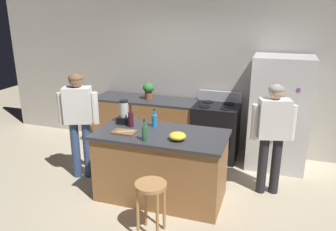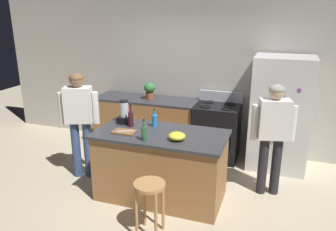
{
  "view_description": "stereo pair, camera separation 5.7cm",
  "coord_description": "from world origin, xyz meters",
  "px_view_note": "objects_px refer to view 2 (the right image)",
  "views": [
    {
      "loc": [
        1.38,
        -3.85,
        2.5
      ],
      "look_at": [
        0.0,
        0.3,
        1.09
      ],
      "focal_mm": 35.61,
      "sensor_mm": 36.0,
      "label": 1
    },
    {
      "loc": [
        1.43,
        -3.83,
        2.5
      ],
      "look_at": [
        0.0,
        0.3,
        1.09
      ],
      "focal_mm": 35.61,
      "sensor_mm": 36.0,
      "label": 2
    }
  ],
  "objects_px": {
    "bar_stool": "(150,195)",
    "bottle_olive_oil": "(144,133)",
    "blender_appliance": "(124,114)",
    "mixing_bowl": "(177,136)",
    "potted_plant": "(150,90)",
    "bottle_wine": "(131,118)",
    "bottle_soda": "(154,120)",
    "refrigerator": "(280,114)",
    "kitchen_island": "(161,165)",
    "stove_range": "(216,131)",
    "person_by_sink_right": "(273,130)",
    "cutting_board": "(124,132)",
    "chef_knife": "(125,131)",
    "person_by_island_left": "(79,116)"
  },
  "relations": [
    {
      "from": "cutting_board",
      "to": "bottle_wine",
      "type": "bearing_deg",
      "value": 92.92
    },
    {
      "from": "stove_range",
      "to": "bottle_wine",
      "type": "bearing_deg",
      "value": -123.36
    },
    {
      "from": "potted_plant",
      "to": "refrigerator",
      "type": "bearing_deg",
      "value": -1.28
    },
    {
      "from": "bottle_wine",
      "to": "cutting_board",
      "type": "bearing_deg",
      "value": -87.08
    },
    {
      "from": "blender_appliance",
      "to": "bottle_soda",
      "type": "xyz_separation_m",
      "value": [
        0.46,
        -0.0,
        -0.05
      ]
    },
    {
      "from": "blender_appliance",
      "to": "bottle_soda",
      "type": "bearing_deg",
      "value": -0.17
    },
    {
      "from": "person_by_sink_right",
      "to": "bottle_wine",
      "type": "xyz_separation_m",
      "value": [
        -1.87,
        -0.48,
        0.11
      ]
    },
    {
      "from": "mixing_bowl",
      "to": "bottle_olive_oil",
      "type": "bearing_deg",
      "value": -158.71
    },
    {
      "from": "kitchen_island",
      "to": "stove_range",
      "type": "xyz_separation_m",
      "value": [
        0.46,
        1.52,
        0.01
      ]
    },
    {
      "from": "refrigerator",
      "to": "blender_appliance",
      "type": "distance_m",
      "value": 2.46
    },
    {
      "from": "bar_stool",
      "to": "chef_knife",
      "type": "bearing_deg",
      "value": 132.48
    },
    {
      "from": "mixing_bowl",
      "to": "chef_knife",
      "type": "bearing_deg",
      "value": 178.42
    },
    {
      "from": "bottle_soda",
      "to": "bar_stool",
      "type": "bearing_deg",
      "value": -71.91
    },
    {
      "from": "kitchen_island",
      "to": "cutting_board",
      "type": "height_order",
      "value": "cutting_board"
    },
    {
      "from": "bottle_wine",
      "to": "bottle_soda",
      "type": "distance_m",
      "value": 0.32
    },
    {
      "from": "bottle_olive_oil",
      "to": "chef_knife",
      "type": "height_order",
      "value": "bottle_olive_oil"
    },
    {
      "from": "bottle_wine",
      "to": "chef_knife",
      "type": "bearing_deg",
      "value": -82.43
    },
    {
      "from": "person_by_island_left",
      "to": "blender_appliance",
      "type": "distance_m",
      "value": 0.74
    },
    {
      "from": "person_by_sink_right",
      "to": "bottle_wine",
      "type": "bearing_deg",
      "value": -165.56
    },
    {
      "from": "blender_appliance",
      "to": "mixing_bowl",
      "type": "distance_m",
      "value": 0.97
    },
    {
      "from": "bar_stool",
      "to": "bottle_olive_oil",
      "type": "relative_size",
      "value": 2.37
    },
    {
      "from": "potted_plant",
      "to": "bottle_wine",
      "type": "bearing_deg",
      "value": -77.96
    },
    {
      "from": "refrigerator",
      "to": "person_by_sink_right",
      "type": "bearing_deg",
      "value": -94.53
    },
    {
      "from": "bar_stool",
      "to": "bottle_olive_oil",
      "type": "bearing_deg",
      "value": 118.38
    },
    {
      "from": "person_by_island_left",
      "to": "mixing_bowl",
      "type": "bearing_deg",
      "value": -11.67
    },
    {
      "from": "bottle_olive_oil",
      "to": "cutting_board",
      "type": "xyz_separation_m",
      "value": [
        -0.36,
        0.17,
        -0.09
      ]
    },
    {
      "from": "person_by_sink_right",
      "to": "bottle_olive_oil",
      "type": "relative_size",
      "value": 5.69
    },
    {
      "from": "stove_range",
      "to": "person_by_sink_right",
      "type": "relative_size",
      "value": 0.71
    },
    {
      "from": "stove_range",
      "to": "blender_appliance",
      "type": "relative_size",
      "value": 3.34
    },
    {
      "from": "person_by_island_left",
      "to": "person_by_sink_right",
      "type": "distance_m",
      "value": 2.77
    },
    {
      "from": "kitchen_island",
      "to": "bottle_wine",
      "type": "bearing_deg",
      "value": 167.44
    },
    {
      "from": "refrigerator",
      "to": "potted_plant",
      "type": "distance_m",
      "value": 2.26
    },
    {
      "from": "potted_plant",
      "to": "kitchen_island",
      "type": "bearing_deg",
      "value": -63.24
    },
    {
      "from": "refrigerator",
      "to": "person_by_sink_right",
      "type": "height_order",
      "value": "refrigerator"
    },
    {
      "from": "bar_stool",
      "to": "mixing_bowl",
      "type": "height_order",
      "value": "mixing_bowl"
    },
    {
      "from": "refrigerator",
      "to": "bottle_olive_oil",
      "type": "distance_m",
      "value": 2.4
    },
    {
      "from": "mixing_bowl",
      "to": "potted_plant",
      "type": "bearing_deg",
      "value": 121.75
    },
    {
      "from": "kitchen_island",
      "to": "mixing_bowl",
      "type": "height_order",
      "value": "mixing_bowl"
    },
    {
      "from": "potted_plant",
      "to": "bottle_olive_oil",
      "type": "height_order",
      "value": "potted_plant"
    },
    {
      "from": "bottle_soda",
      "to": "mixing_bowl",
      "type": "distance_m",
      "value": 0.57
    },
    {
      "from": "person_by_sink_right",
      "to": "bottle_olive_oil",
      "type": "distance_m",
      "value": 1.74
    },
    {
      "from": "person_by_sink_right",
      "to": "blender_appliance",
      "type": "relative_size",
      "value": 4.67
    },
    {
      "from": "bar_stool",
      "to": "bottle_olive_oil",
      "type": "height_order",
      "value": "bottle_olive_oil"
    },
    {
      "from": "bottle_olive_oil",
      "to": "mixing_bowl",
      "type": "height_order",
      "value": "bottle_olive_oil"
    },
    {
      "from": "potted_plant",
      "to": "bottle_soda",
      "type": "relative_size",
      "value": 1.17
    },
    {
      "from": "bottle_olive_oil",
      "to": "potted_plant",
      "type": "bearing_deg",
      "value": 110.07
    },
    {
      "from": "kitchen_island",
      "to": "cutting_board",
      "type": "bearing_deg",
      "value": -163.27
    },
    {
      "from": "bar_stool",
      "to": "chef_knife",
      "type": "xyz_separation_m",
      "value": [
        -0.6,
        0.66,
        0.46
      ]
    },
    {
      "from": "person_by_island_left",
      "to": "potted_plant",
      "type": "bearing_deg",
      "value": 67.49
    },
    {
      "from": "blender_appliance",
      "to": "bottle_wine",
      "type": "relative_size",
      "value": 1.07
    }
  ]
}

